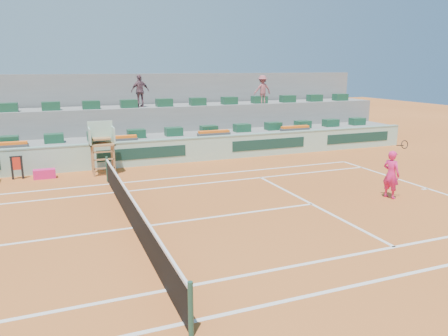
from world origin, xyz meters
The scene contains 16 objects.
ground centered at (0.00, 0.00, 0.00)m, with size 90.00×90.00×0.00m, color #AD5421.
seating_tier_lower centered at (0.00, 10.70, 0.60)m, with size 36.00×4.00×1.20m, color gray.
seating_tier_upper centered at (0.00, 12.30, 1.30)m, with size 36.00×2.40×2.60m, color gray.
stadium_back_wall centered at (0.00, 13.90, 2.20)m, with size 36.00×0.40×4.40m, color gray.
player_bag centered at (-2.52, 7.53, 0.20)m, with size 0.92×0.41×0.41m, color #EA1E6D.
spectator_mid centered at (2.68, 11.82, 3.49)m, with size 1.05×0.44×1.79m, color #674450.
spectator_right centered at (10.11, 11.51, 3.45)m, with size 1.10×0.63×1.70m, color #9C4E53.
court_lines centered at (0.00, 0.00, 0.01)m, with size 23.89×11.09×0.01m.
tennis_net centered at (0.00, 0.00, 0.53)m, with size 0.10×11.97×1.10m.
advertising_hoarding centered at (0.02, 8.50, 0.63)m, with size 36.00×0.34×1.26m.
umpire_chair centered at (0.00, 7.50, 1.54)m, with size 1.10×0.90×2.40m.
seat_row_lower centered at (0.00, 9.80, 1.42)m, with size 32.90×0.60×0.44m.
seat_row_upper centered at (0.00, 11.70, 2.82)m, with size 32.90×0.60×0.44m.
flower_planters centered at (-1.50, 9.00, 1.33)m, with size 26.80×0.36×0.28m.
towel_rack centered at (-3.61, 7.83, 0.60)m, with size 0.51×0.09×1.03m.
tennis_player centered at (9.55, -0.40, 0.91)m, with size 0.59×0.94×2.28m.
Camera 1 is at (-2.05, -12.73, 4.83)m, focal length 35.00 mm.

